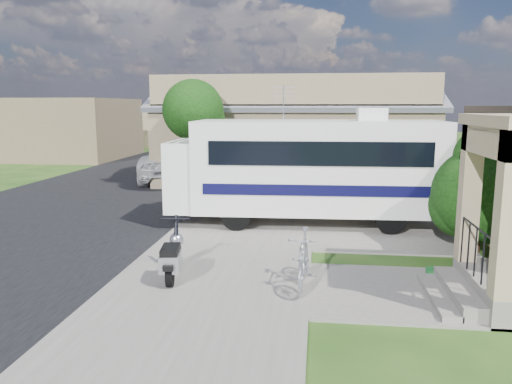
# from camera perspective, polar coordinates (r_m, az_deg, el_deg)

# --- Properties ---
(ground) EXTENTS (120.00, 120.00, 0.00)m
(ground) POSITION_cam_1_polar(r_m,az_deg,el_deg) (11.00, 0.99, -8.98)
(ground) COLOR #193C10
(street_slab) EXTENTS (9.00, 80.00, 0.02)m
(street_slab) POSITION_cam_1_polar(r_m,az_deg,el_deg) (22.38, -15.61, 0.40)
(street_slab) COLOR black
(street_slab) RESTS_ON ground
(sidewalk_slab) EXTENTS (4.00, 80.00, 0.06)m
(sidewalk_slab) POSITION_cam_1_polar(r_m,az_deg,el_deg) (20.77, 1.19, 0.10)
(sidewalk_slab) COLOR slate
(sidewalk_slab) RESTS_ON ground
(driveway_slab) EXTENTS (7.00, 6.00, 0.05)m
(driveway_slab) POSITION_cam_1_polar(r_m,az_deg,el_deg) (15.28, 8.42, -3.60)
(driveway_slab) COLOR slate
(driveway_slab) RESTS_ON ground
(walk_slab) EXTENTS (4.00, 3.00, 0.05)m
(walk_slab) POSITION_cam_1_polar(r_m,az_deg,el_deg) (10.18, 17.71, -10.91)
(walk_slab) COLOR slate
(walk_slab) RESTS_ON ground
(warehouse) EXTENTS (12.50, 8.40, 5.04)m
(warehouse) POSITION_cam_1_polar(r_m,az_deg,el_deg) (24.40, 4.52, 6.17)
(warehouse) COLOR #756649
(warehouse) RESTS_ON ground
(distant_bldg_far) EXTENTS (10.00, 8.00, 4.00)m
(distant_bldg_far) POSITION_cam_1_polar(r_m,az_deg,el_deg) (37.11, -22.27, 6.75)
(distant_bldg_far) COLOR brown
(distant_bldg_far) RESTS_ON ground
(distant_bldg_near) EXTENTS (8.00, 7.00, 3.20)m
(distant_bldg_near) POSITION_cam_1_polar(r_m,az_deg,el_deg) (47.23, -12.95, 7.26)
(distant_bldg_near) COLOR #756649
(distant_bldg_near) RESTS_ON ground
(street_tree_a) EXTENTS (2.44, 2.40, 4.58)m
(street_tree_a) POSITION_cam_1_polar(r_m,az_deg,el_deg) (19.99, -6.88, 8.93)
(street_tree_a) COLOR black
(street_tree_a) RESTS_ON ground
(street_tree_b) EXTENTS (2.44, 2.40, 4.73)m
(street_tree_b) POSITION_cam_1_polar(r_m,az_deg,el_deg) (29.80, -2.21, 9.56)
(street_tree_b) COLOR black
(street_tree_b) RESTS_ON ground
(street_tree_c) EXTENTS (2.44, 2.40, 4.42)m
(street_tree_c) POSITION_cam_1_polar(r_m,az_deg,el_deg) (38.71, -0.03, 9.21)
(street_tree_c) COLOR black
(street_tree_c) RESTS_ON ground
(motorhome) EXTENTS (8.05, 2.84, 4.09)m
(motorhome) POSITION_cam_1_polar(r_m,az_deg,el_deg) (14.94, 5.85, 2.90)
(motorhome) COLOR white
(motorhome) RESTS_ON ground
(shrub) EXTENTS (2.48, 2.36, 3.04)m
(shrub) POSITION_cam_1_polar(r_m,az_deg,el_deg) (13.15, 24.46, 0.23)
(shrub) COLOR black
(shrub) RESTS_ON ground
(scooter) EXTENTS (0.70, 1.75, 1.16)m
(scooter) POSITION_cam_1_polar(r_m,az_deg,el_deg) (10.38, -9.50, -7.31)
(scooter) COLOR black
(scooter) RESTS_ON ground
(bicycle) EXTENTS (0.62, 1.87, 1.11)m
(bicycle) POSITION_cam_1_polar(r_m,az_deg,el_deg) (9.83, 5.44, -7.95)
(bicycle) COLOR #ADAEB5
(bicycle) RESTS_ON ground
(pickup_truck) EXTENTS (4.17, 6.86, 1.78)m
(pickup_truck) POSITION_cam_1_polar(r_m,az_deg,el_deg) (24.53, -9.14, 3.51)
(pickup_truck) COLOR silver
(pickup_truck) RESTS_ON ground
(van) EXTENTS (2.85, 6.62, 1.90)m
(van) POSITION_cam_1_polar(r_m,az_deg,el_deg) (31.12, -6.74, 5.01)
(van) COLOR silver
(van) RESTS_ON ground
(garden_hose) EXTENTS (0.39, 0.39, 0.18)m
(garden_hose) POSITION_cam_1_polar(r_m,az_deg,el_deg) (11.14, 19.82, -8.86)
(garden_hose) COLOR #136023
(garden_hose) RESTS_ON ground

